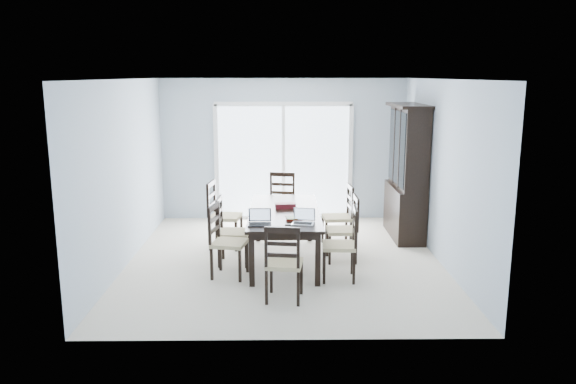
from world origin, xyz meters
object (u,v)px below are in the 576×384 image
china_hutch (407,173)px  chair_left_far (219,207)px  chair_left_near (222,233)px  hot_tub (260,185)px  chair_right_far (343,209)px  cell_phone (289,224)px  dining_table (284,216)px  chair_right_near (346,236)px  laptop_dark (259,221)px  chair_end_near (283,255)px  chair_left_mid (227,223)px  game_box (285,206)px  chair_right_mid (348,222)px  laptop_silver (303,221)px  chair_end_far (281,196)px

china_hutch → chair_left_far: 3.12m
china_hutch → chair_left_near: size_ratio=1.94×
china_hutch → hot_tub: (-2.50, 2.23, -0.63)m
chair_right_far → cell_phone: chair_right_far is taller
dining_table → chair_right_near: size_ratio=1.96×
chair_left_far → laptop_dark: chair_left_far is taller
chair_right_far → chair_end_near: bearing=153.1°
chair_left_near → cell_phone: size_ratio=10.28×
chair_left_mid → chair_right_far: chair_right_far is taller
chair_right_far → game_box: size_ratio=3.83×
china_hutch → chair_right_near: 2.39m
game_box → dining_table: bearing=-95.9°
chair_left_near → chair_right_near: 1.65m
cell_phone → chair_right_far: bearing=64.5°
chair_left_near → chair_right_far: (1.75, 1.34, -0.00)m
laptop_dark → hot_tub: bearing=93.0°
chair_right_far → cell_phone: (-0.87, -1.51, 0.16)m
dining_table → chair_left_mid: bearing=-172.2°
chair_right_mid → laptop_silver: bearing=137.1°
laptop_silver → cell_phone: bearing=-156.8°
chair_end_far → dining_table: bearing=102.6°
china_hutch → chair_right_far: bearing=-154.7°
game_box → chair_end_far: bearing=92.4°
chair_left_mid → chair_left_near: bearing=1.2°
cell_phone → game_box: (-0.04, 0.93, 0.03)m
chair_right_mid → laptop_silver: size_ratio=3.41×
laptop_silver → cell_phone: size_ratio=2.94×
chair_right_far → laptop_dark: size_ratio=3.78×
chair_right_mid → chair_end_near: bearing=147.9°
chair_left_near → chair_right_mid: 1.86m
chair_end_near → laptop_silver: chair_end_near is taller
chair_right_mid → laptop_dark: (-1.25, -0.80, 0.22)m
dining_table → chair_left_near: 1.03m
chair_right_mid → game_box: size_ratio=3.73×
cell_phone → laptop_silver: bearing=15.8°
chair_left_far → chair_end_far: chair_left_far is taller
dining_table → chair_right_near: chair_right_near is taller
chair_left_near → laptop_silver: (1.07, -0.13, 0.20)m
game_box → chair_left_near: bearing=-137.9°
chair_right_far → dining_table: bearing=124.1°
dining_table → game_box: (0.02, 0.15, 0.11)m
chair_right_mid → hot_tub: 3.74m
chair_end_near → hot_tub: (-0.45, 5.01, -0.14)m
dining_table → laptop_silver: size_ratio=6.80×
dining_table → chair_end_near: chair_end_near is taller
laptop_silver → cell_phone: (-0.18, -0.04, -0.04)m
chair_left_mid → chair_right_far: size_ratio=0.99×
chair_right_mid → chair_end_near: (-0.95, -1.54, 0.00)m
cell_phone → hot_tub: 4.30m
china_hutch → laptop_dark: bearing=-139.2°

